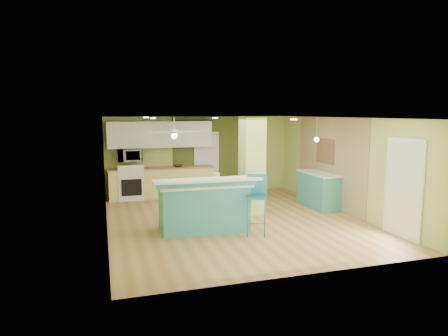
{
  "coord_description": "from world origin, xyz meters",
  "views": [
    {
      "loc": [
        -3.04,
        -9.05,
        2.63
      ],
      "look_at": [
        -0.14,
        0.4,
        1.25
      ],
      "focal_mm": 32.0,
      "sensor_mm": 36.0,
      "label": 1
    }
  ],
  "objects_px": {
    "peninsula": "(204,205)",
    "fruit_bowl": "(178,166)",
    "bar_stool": "(257,195)",
    "canister": "(216,177)",
    "side_counter": "(319,190)"
  },
  "relations": [
    {
      "from": "bar_stool",
      "to": "fruit_bowl",
      "type": "distance_m",
      "value": 4.44
    },
    {
      "from": "fruit_bowl",
      "to": "canister",
      "type": "relative_size",
      "value": 1.65
    },
    {
      "from": "fruit_bowl",
      "to": "canister",
      "type": "height_order",
      "value": "canister"
    },
    {
      "from": "peninsula",
      "to": "fruit_bowl",
      "type": "bearing_deg",
      "value": 89.87
    },
    {
      "from": "canister",
      "to": "fruit_bowl",
      "type": "bearing_deg",
      "value": 94.18
    },
    {
      "from": "bar_stool",
      "to": "fruit_bowl",
      "type": "xyz_separation_m",
      "value": [
        -0.9,
        4.35,
        0.1
      ]
    },
    {
      "from": "peninsula",
      "to": "fruit_bowl",
      "type": "relative_size",
      "value": 8.15
    },
    {
      "from": "peninsula",
      "to": "canister",
      "type": "xyz_separation_m",
      "value": [
        0.37,
        0.27,
        0.59
      ]
    },
    {
      "from": "peninsula",
      "to": "bar_stool",
      "type": "relative_size",
      "value": 1.78
    },
    {
      "from": "bar_stool",
      "to": "peninsula",
      "type": "bearing_deg",
      "value": 172.28
    },
    {
      "from": "peninsula",
      "to": "side_counter",
      "type": "distance_m",
      "value": 3.81
    },
    {
      "from": "peninsula",
      "to": "bar_stool",
      "type": "bearing_deg",
      "value": -29.58
    },
    {
      "from": "bar_stool",
      "to": "side_counter",
      "type": "height_order",
      "value": "bar_stool"
    },
    {
      "from": "bar_stool",
      "to": "fruit_bowl",
      "type": "relative_size",
      "value": 4.57
    },
    {
      "from": "fruit_bowl",
      "to": "peninsula",
      "type": "bearing_deg",
      "value": -91.85
    }
  ]
}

